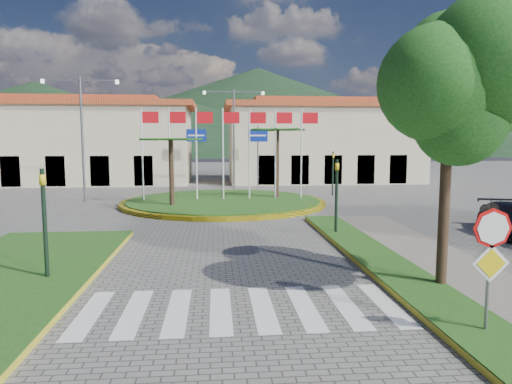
{
  "coord_description": "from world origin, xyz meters",
  "views": [
    {
      "loc": [
        -0.49,
        -6.37,
        3.94
      ],
      "look_at": [
        0.79,
        8.0,
        2.33
      ],
      "focal_mm": 32.0,
      "sensor_mm": 36.0,
      "label": 1
    }
  ],
  "objects": [
    {
      "name": "verge_right",
      "position": [
        4.8,
        2.0,
        0.09
      ],
      "size": [
        1.6,
        28.0,
        0.18
      ],
      "primitive_type": "cube",
      "color": "#1B4C15",
      "rests_on": "ground"
    },
    {
      "name": "crosswalk",
      "position": [
        0.0,
        4.0,
        0.01
      ],
      "size": [
        8.0,
        3.0,
        0.01
      ],
      "primitive_type": "cube",
      "color": "silver",
      "rests_on": "ground"
    },
    {
      "name": "roundabout_island",
      "position": [
        0.0,
        22.0,
        0.18
      ],
      "size": [
        12.7,
        12.7,
        6.0
      ],
      "color": "yellow",
      "rests_on": "ground"
    },
    {
      "name": "stop_sign",
      "position": [
        4.9,
        1.96,
        1.79
      ],
      "size": [
        0.8,
        0.11,
        2.65
      ],
      "color": "slate",
      "rests_on": "ground"
    },
    {
      "name": "deciduous_tree",
      "position": [
        5.5,
        5.0,
        5.18
      ],
      "size": [
        3.6,
        3.6,
        6.8
      ],
      "color": "black",
      "rests_on": "ground"
    },
    {
      "name": "traffic_light_left",
      "position": [
        -5.2,
        6.5,
        1.94
      ],
      "size": [
        0.15,
        0.18,
        3.2
      ],
      "color": "black",
      "rests_on": "ground"
    },
    {
      "name": "traffic_light_right",
      "position": [
        4.5,
        12.0,
        1.94
      ],
      "size": [
        0.15,
        0.18,
        3.2
      ],
      "color": "black",
      "rests_on": "ground"
    },
    {
      "name": "traffic_light_far",
      "position": [
        8.0,
        26.0,
        1.94
      ],
      "size": [
        0.18,
        0.15,
        3.2
      ],
      "color": "black",
      "rests_on": "ground"
    },
    {
      "name": "direction_sign_west",
      "position": [
        -2.0,
        30.97,
        3.53
      ],
      "size": [
        1.6,
        0.14,
        5.2
      ],
      "color": "slate",
      "rests_on": "ground"
    },
    {
      "name": "direction_sign_east",
      "position": [
        3.0,
        30.97,
        3.53
      ],
      "size": [
        1.6,
        0.14,
        5.2
      ],
      "color": "slate",
      "rests_on": "ground"
    },
    {
      "name": "street_lamp_centre",
      "position": [
        1.0,
        30.0,
        4.5
      ],
      "size": [
        4.8,
        0.16,
        8.0
      ],
      "color": "slate",
      "rests_on": "ground"
    },
    {
      "name": "street_lamp_west",
      "position": [
        -9.0,
        24.0,
        4.5
      ],
      "size": [
        4.8,
        0.16,
        8.0
      ],
      "color": "slate",
      "rests_on": "ground"
    },
    {
      "name": "building_left",
      "position": [
        -14.0,
        38.0,
        3.9
      ],
      "size": [
        23.32,
        9.54,
        8.05
      ],
      "color": "beige",
      "rests_on": "ground"
    },
    {
      "name": "building_right",
      "position": [
        10.0,
        38.0,
        3.9
      ],
      "size": [
        19.08,
        9.54,
        8.05
      ],
      "color": "beige",
      "rests_on": "ground"
    },
    {
      "name": "hill_far_west",
      "position": [
        -55.0,
        140.0,
        11.0
      ],
      "size": [
        140.0,
        140.0,
        22.0
      ],
      "primitive_type": "cone",
      "color": "black",
      "rests_on": "ground"
    },
    {
      "name": "hill_far_mid",
      "position": [
        15.0,
        160.0,
        15.0
      ],
      "size": [
        180.0,
        180.0,
        30.0
      ],
      "primitive_type": "cone",
      "color": "black",
      "rests_on": "ground"
    },
    {
      "name": "hill_far_east",
      "position": [
        70.0,
        135.0,
        9.0
      ],
      "size": [
        120.0,
        120.0,
        18.0
      ],
      "primitive_type": "cone",
      "color": "black",
      "rests_on": "ground"
    },
    {
      "name": "hill_near_back",
      "position": [
        -10.0,
        130.0,
        8.0
      ],
      "size": [
        110.0,
        110.0,
        16.0
      ],
      "primitive_type": "cone",
      "color": "black",
      "rests_on": "ground"
    },
    {
      "name": "white_van",
      "position": [
        -13.04,
        36.01,
        0.56
      ],
      "size": [
        4.43,
        3.19,
        1.12
      ],
      "primitive_type": "imported",
      "rotation": [
        0.0,
        0.0,
        1.94
      ],
      "color": "#BCBCBE",
      "rests_on": "ground"
    },
    {
      "name": "car_dark_a",
      "position": [
        -8.0,
        35.3,
        0.69
      ],
      "size": [
        4.35,
        3.13,
        1.38
      ],
      "primitive_type": "imported",
      "rotation": [
        0.0,
        0.0,
        1.99
      ],
      "color": "black",
      "rests_on": "ground"
    },
    {
      "name": "car_dark_b",
      "position": [
        6.42,
        35.18,
        0.61
      ],
      "size": [
        3.93,
        2.15,
        1.23
      ],
      "primitive_type": "imported",
      "rotation": [
        0.0,
        0.0,
        1.81
      ],
      "color": "black",
      "rests_on": "ground"
    },
    {
      "name": "car_side_right",
      "position": [
        12.0,
        11.67,
        0.66
      ],
      "size": [
        3.0,
        4.85,
        1.31
      ],
      "primitive_type": "imported",
      "rotation": [
        0.0,
        0.0,
        -0.28
      ],
      "color": "black",
      "rests_on": "ground"
    }
  ]
}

